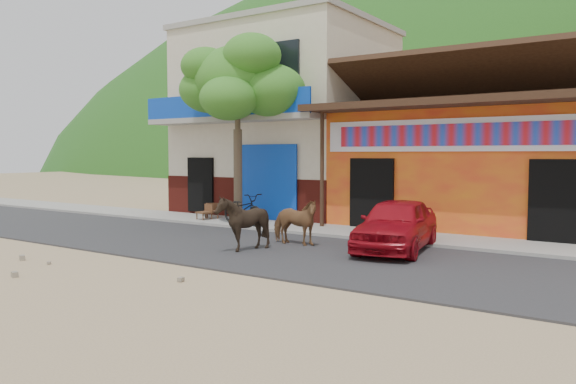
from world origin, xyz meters
name	(u,v)px	position (x,y,z in m)	size (l,w,h in m)	color
ground	(234,274)	(0.00, 0.00, 0.00)	(120.00, 120.00, 0.00)	#9E825B
road	(303,254)	(0.00, 2.50, 0.02)	(60.00, 5.00, 0.04)	#28282B
sidewalk	(369,234)	(0.00, 6.00, 0.06)	(60.00, 2.00, 0.12)	gray
dance_club	(482,171)	(2.00, 10.00, 1.80)	(8.00, 6.00, 3.60)	orange
cafe_building	(288,124)	(-5.50, 10.00, 3.50)	(7.00, 6.00, 7.00)	beige
tree	(238,129)	(-4.60, 5.80, 3.12)	(3.00, 3.00, 6.00)	#2D721E
cow_tan	(295,222)	(-0.81, 3.38, 0.62)	(0.63, 1.38, 1.17)	brown
cow_dark	(243,223)	(-1.35, 1.98, 0.70)	(1.07, 1.20, 1.32)	black
red_car	(396,224)	(1.63, 4.07, 0.66)	(1.48, 3.67, 1.25)	#A20B17
scooter	(243,209)	(-4.00, 5.30, 0.62)	(0.66, 1.89, 0.99)	black
cafe_chair_left	(204,205)	(-6.00, 5.71, 0.60)	(0.45, 0.45, 0.95)	#502B1A
cafe_chair_right	(212,204)	(-6.00, 6.12, 0.60)	(0.45, 0.45, 0.97)	#53281B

